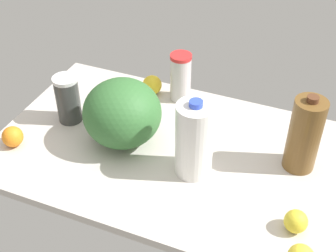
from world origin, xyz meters
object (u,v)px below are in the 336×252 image
object	(u,v)px
watermelon	(122,113)
shaker_bottle	(68,99)
tumbler_cup	(181,77)
milk_jug	(194,139)
orange_near_front	(13,137)
chocolate_milk_jug	(304,135)
lemon_far_back	(296,221)
lemon_beside_bowl	(152,85)

from	to	relation	value
watermelon	shaker_bottle	xyz separation A→B (cm)	(23.76, -3.05, -2.50)
shaker_bottle	tumbler_cup	distance (cm)	43.55
milk_jug	orange_near_front	size ratio (longest dim) A/B	3.78
tumbler_cup	watermelon	bearing A→B (deg)	73.87
watermelon	tumbler_cup	xyz separation A→B (cm)	(-9.14, -31.59, -1.92)
tumbler_cup	chocolate_milk_jug	world-z (taller)	chocolate_milk_jug
shaker_bottle	chocolate_milk_jug	distance (cm)	83.55
tumbler_cup	lemon_far_back	distance (cm)	73.33
shaker_bottle	chocolate_milk_jug	world-z (taller)	chocolate_milk_jug
watermelon	orange_near_front	size ratio (longest dim) A/B	3.67
shaker_bottle	orange_near_front	size ratio (longest dim) A/B	2.50
tumbler_cup	lemon_beside_bowl	size ratio (longest dim) A/B	2.50
chocolate_milk_jug	lemon_beside_bowl	size ratio (longest dim) A/B	3.55
orange_near_front	watermelon	bearing A→B (deg)	-153.43
watermelon	shaker_bottle	bearing A→B (deg)	-7.32
shaker_bottle	milk_jug	bearing A→B (deg)	170.75
milk_jug	lemon_beside_bowl	bearing A→B (deg)	-49.59
watermelon	lemon_far_back	bearing A→B (deg)	164.59
milk_jug	orange_near_front	xyz separation A→B (cm)	(62.26, 11.78, -9.42)
orange_near_front	lemon_far_back	bearing A→B (deg)	179.83
milk_jug	orange_near_front	distance (cm)	64.06
chocolate_milk_jug	lemon_beside_bowl	world-z (taller)	chocolate_milk_jug
chocolate_milk_jug	orange_near_front	bearing A→B (deg)	16.17
tumbler_cup	chocolate_milk_jug	size ratio (longest dim) A/B	0.70
lemon_beside_bowl	orange_near_front	size ratio (longest dim) A/B	1.06
chocolate_milk_jug	lemon_beside_bowl	bearing A→B (deg)	-18.26
chocolate_milk_jug	lemon_beside_bowl	distance (cm)	65.88
tumbler_cup	lemon_far_back	xyz separation A→B (cm)	(-54.15, 49.03, -6.39)
lemon_far_back	chocolate_milk_jug	bearing A→B (deg)	-81.96
watermelon	chocolate_milk_jug	size ratio (longest dim) A/B	0.97
watermelon	lemon_beside_bowl	size ratio (longest dim) A/B	3.45
watermelon	chocolate_milk_jug	distance (cm)	60.26
watermelon	orange_near_front	bearing A→B (deg)	26.57
milk_jug	shaker_bottle	bearing A→B (deg)	-9.25
lemon_beside_bowl	watermelon	bearing A→B (deg)	94.78
lemon_beside_bowl	lemon_far_back	distance (cm)	81.42
shaker_bottle	orange_near_front	world-z (taller)	shaker_bottle
shaker_bottle	milk_jug	distance (cm)	52.55
milk_jug	lemon_beside_bowl	xyz separation A→B (cm)	(30.51, -35.84, -9.19)
chocolate_milk_jug	watermelon	bearing A→B (deg)	9.58
shaker_bottle	lemon_beside_bowl	xyz separation A→B (cm)	(-21.22, -27.42, -5.33)
shaker_bottle	lemon_far_back	distance (cm)	89.62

